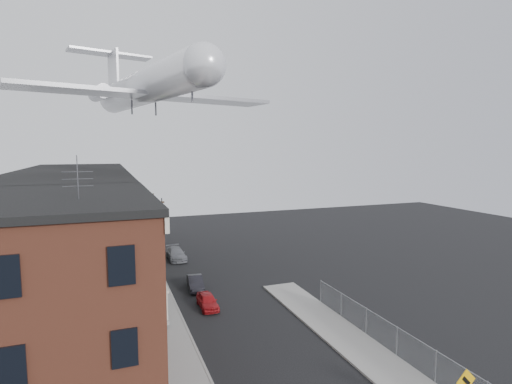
% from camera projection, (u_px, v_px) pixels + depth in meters
% --- Properties ---
extents(sidewalk_left, '(3.00, 62.00, 0.12)m').
position_uv_depth(sidewalk_left, '(149.00, 282.00, 37.16)').
color(sidewalk_left, gray).
rests_on(sidewalk_left, ground).
extents(sidewalk_right, '(3.00, 26.00, 0.12)m').
position_uv_depth(sidewalk_right, '(365.00, 353.00, 24.29)').
color(sidewalk_right, gray).
rests_on(sidewalk_right, ground).
extents(curb_left, '(0.15, 62.00, 0.14)m').
position_uv_depth(curb_left, '(165.00, 280.00, 37.66)').
color(curb_left, gray).
rests_on(curb_left, ground).
extents(curb_right, '(0.15, 26.00, 0.14)m').
position_uv_depth(curb_right, '(345.00, 357.00, 23.78)').
color(curb_right, gray).
rests_on(curb_right, ground).
extents(corner_building, '(10.31, 12.30, 12.15)m').
position_uv_depth(corner_building, '(40.00, 306.00, 18.51)').
color(corner_building, '#361811').
rests_on(corner_building, ground).
extents(row_house_a, '(11.98, 7.00, 10.30)m').
position_uv_depth(row_house_a, '(61.00, 255.00, 27.36)').
color(row_house_a, slate).
rests_on(row_house_a, ground).
extents(row_house_b, '(11.98, 7.00, 10.30)m').
position_uv_depth(row_house_b, '(69.00, 235.00, 33.87)').
color(row_house_b, '#6D6256').
rests_on(row_house_b, ground).
extents(row_house_c, '(11.98, 7.00, 10.30)m').
position_uv_depth(row_house_c, '(75.00, 221.00, 40.38)').
color(row_house_c, slate).
rests_on(row_house_c, ground).
extents(row_house_d, '(11.98, 7.00, 10.30)m').
position_uv_depth(row_house_d, '(79.00, 211.00, 46.89)').
color(row_house_d, '#6D6256').
rests_on(row_house_d, ground).
extents(row_house_e, '(11.98, 7.00, 10.30)m').
position_uv_depth(row_house_e, '(82.00, 204.00, 53.40)').
color(row_house_e, slate).
rests_on(row_house_e, ground).
extents(chainlink_fence, '(0.06, 18.06, 1.90)m').
position_uv_depth(chainlink_fence, '(397.00, 341.00, 23.79)').
color(chainlink_fence, gray).
rests_on(chainlink_fence, ground).
extents(utility_pole, '(1.80, 0.26, 9.00)m').
position_uv_depth(utility_pole, '(154.00, 249.00, 31.05)').
color(utility_pole, black).
rests_on(utility_pole, ground).
extents(street_tree, '(3.22, 3.20, 5.20)m').
position_uv_depth(street_tree, '(146.00, 237.00, 40.52)').
color(street_tree, black).
rests_on(street_tree, ground).
extents(car_near, '(1.37, 3.33, 1.13)m').
position_uv_depth(car_near, '(208.00, 301.00, 31.20)').
color(car_near, '#A9151A').
rests_on(car_near, ground).
extents(car_mid, '(1.57, 3.67, 1.18)m').
position_uv_depth(car_mid, '(195.00, 283.00, 35.38)').
color(car_mid, black).
rests_on(car_mid, ground).
extents(car_far, '(1.96, 4.58, 1.32)m').
position_uv_depth(car_far, '(176.00, 254.00, 44.89)').
color(car_far, slate).
rests_on(car_far, ground).
extents(airplane, '(23.61, 26.98, 7.77)m').
position_uv_depth(airplane, '(145.00, 87.00, 37.61)').
color(airplane, silver).
rests_on(airplane, ground).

